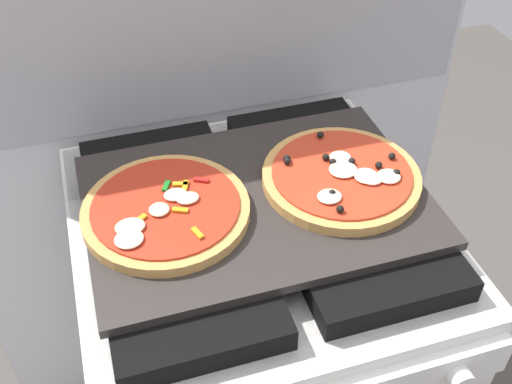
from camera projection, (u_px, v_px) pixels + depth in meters
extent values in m
cube|color=silver|center=(210.00, 147.00, 1.31)|extent=(1.10, 0.03, 1.55)
cube|color=white|center=(256.00, 368.00, 1.30)|extent=(0.60, 0.60, 0.86)
cube|color=black|center=(256.00, 224.00, 1.02)|extent=(0.59, 0.59, 0.01)
cube|color=black|center=(172.00, 231.00, 0.97)|extent=(0.24, 0.51, 0.04)
cube|color=black|center=(335.00, 196.00, 1.04)|extent=(0.24, 0.51, 0.04)
cylinder|color=silver|center=(461.00, 379.00, 0.86)|extent=(0.04, 0.02, 0.04)
cube|color=#2D2826|center=(256.00, 200.00, 0.99)|extent=(0.54, 0.38, 0.02)
cylinder|color=tan|center=(166.00, 211.00, 0.94)|extent=(0.26, 0.26, 0.02)
cylinder|color=#B72D19|center=(165.00, 206.00, 0.94)|extent=(0.23, 0.23, 0.00)
ellipsoid|color=beige|center=(188.00, 200.00, 0.94)|extent=(0.04, 0.03, 0.01)
ellipsoid|color=beige|center=(130.00, 227.00, 0.89)|extent=(0.04, 0.04, 0.01)
ellipsoid|color=beige|center=(129.00, 239.00, 0.87)|extent=(0.04, 0.04, 0.01)
ellipsoid|color=beige|center=(175.00, 195.00, 0.95)|extent=(0.04, 0.03, 0.01)
ellipsoid|color=beige|center=(159.00, 210.00, 0.92)|extent=(0.03, 0.03, 0.01)
cube|color=gold|center=(139.00, 219.00, 0.91)|extent=(0.02, 0.02, 0.00)
cube|color=gold|center=(180.00, 184.00, 0.97)|extent=(0.03, 0.01, 0.00)
cube|color=gold|center=(197.00, 233.00, 0.88)|extent=(0.02, 0.03, 0.00)
cube|color=gold|center=(155.00, 208.00, 0.92)|extent=(0.02, 0.02, 0.00)
cube|color=#19721E|center=(166.00, 186.00, 0.96)|extent=(0.02, 0.03, 0.00)
cube|color=gold|center=(185.00, 186.00, 0.96)|extent=(0.02, 0.03, 0.00)
cube|color=gold|center=(180.00, 210.00, 0.92)|extent=(0.03, 0.02, 0.00)
cube|color=red|center=(201.00, 180.00, 0.97)|extent=(0.02, 0.02, 0.00)
cylinder|color=tan|center=(341.00, 177.00, 1.00)|extent=(0.26, 0.26, 0.02)
cylinder|color=red|center=(342.00, 172.00, 1.00)|extent=(0.23, 0.23, 0.00)
ellipsoid|color=#F4EACC|center=(343.00, 170.00, 0.99)|extent=(0.05, 0.04, 0.01)
ellipsoid|color=#F4EACC|center=(342.00, 167.00, 1.00)|extent=(0.04, 0.04, 0.01)
ellipsoid|color=#F4EACC|center=(330.00, 196.00, 0.94)|extent=(0.04, 0.04, 0.01)
ellipsoid|color=#F4EACC|center=(372.00, 179.00, 0.97)|extent=(0.03, 0.03, 0.01)
ellipsoid|color=#F4EACC|center=(340.00, 157.00, 1.02)|extent=(0.04, 0.03, 0.01)
ellipsoid|color=#F4EACC|center=(342.00, 170.00, 0.99)|extent=(0.04, 0.04, 0.01)
ellipsoid|color=#F4EACC|center=(366.00, 176.00, 0.98)|extent=(0.04, 0.04, 0.01)
ellipsoid|color=#F4EACC|center=(389.00, 176.00, 0.98)|extent=(0.04, 0.04, 0.01)
sphere|color=black|center=(320.00, 135.00, 1.06)|extent=(0.01, 0.01, 0.01)
sphere|color=black|center=(340.00, 209.00, 0.92)|extent=(0.01, 0.01, 0.01)
sphere|color=black|center=(332.00, 193.00, 0.94)|extent=(0.01, 0.01, 0.01)
sphere|color=black|center=(352.00, 161.00, 1.00)|extent=(0.01, 0.01, 0.01)
sphere|color=black|center=(287.00, 158.00, 1.01)|extent=(0.01, 0.01, 0.01)
sphere|color=black|center=(397.00, 173.00, 0.98)|extent=(0.01, 0.01, 0.01)
sphere|color=black|center=(391.00, 155.00, 1.02)|extent=(0.01, 0.01, 0.01)
sphere|color=black|center=(326.00, 157.00, 1.01)|extent=(0.01, 0.01, 0.01)
sphere|color=black|center=(333.00, 162.00, 1.00)|extent=(0.01, 0.01, 0.01)
sphere|color=black|center=(287.00, 161.00, 1.00)|extent=(0.01, 0.01, 0.01)
sphere|color=black|center=(379.00, 165.00, 1.00)|extent=(0.01, 0.01, 0.01)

